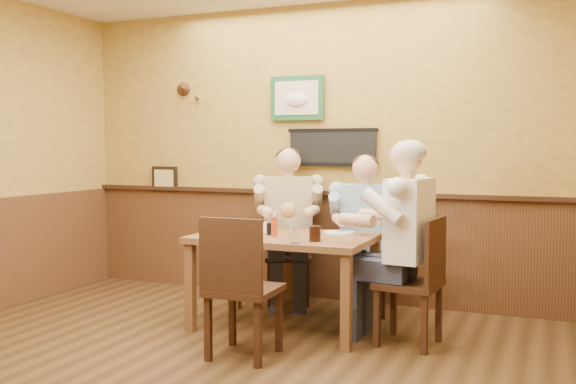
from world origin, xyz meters
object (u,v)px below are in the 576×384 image
(water_glass_mid, at_px, (295,235))
(chair_near_side, at_px, (244,286))
(diner_blue_polo, at_px, (365,243))
(chair_back_left, at_px, (288,254))
(chair_right_end, at_px, (409,281))
(water_glass_left, at_px, (241,230))
(salt_shaker, at_px, (266,228))
(pepper_shaker, at_px, (269,229))
(diner_tan_shirt, at_px, (288,234))
(cola_tumbler, at_px, (315,234))
(chair_back_right, at_px, (365,264))
(diner_white_elder, at_px, (409,254))
(hot_sauce_bottle, at_px, (274,225))
(dining_table, at_px, (285,246))

(water_glass_mid, bearing_deg, chair_near_side, -117.34)
(diner_blue_polo, xyz_separation_m, water_glass_mid, (-0.24, -1.03, 0.18))
(chair_back_left, xyz_separation_m, chair_right_end, (1.31, -0.84, 0.02))
(water_glass_left, relative_size, salt_shaker, 1.36)
(salt_shaker, height_order, pepper_shaker, pepper_shaker)
(chair_back_left, xyz_separation_m, diner_tan_shirt, (0.00, 0.00, 0.19))
(pepper_shaker, bearing_deg, cola_tumbler, -21.94)
(chair_back_right, bearing_deg, cola_tumbler, -111.89)
(salt_shaker, relative_size, pepper_shaker, 0.90)
(chair_back_right, distance_m, chair_right_end, 0.91)
(chair_back_left, relative_size, cola_tumbler, 7.93)
(chair_back_right, distance_m, diner_white_elder, 0.94)
(cola_tumbler, bearing_deg, chair_back_left, 122.17)
(chair_back_right, relative_size, water_glass_mid, 7.74)
(chair_near_side, distance_m, diner_blue_polo, 1.51)
(diner_white_elder, bearing_deg, salt_shaker, -89.11)
(diner_white_elder, distance_m, hot_sauce_bottle, 1.07)
(chair_back_left, xyz_separation_m, diner_blue_polo, (0.77, -0.11, 0.17))
(chair_right_end, bearing_deg, dining_table, -86.89)
(chair_right_end, bearing_deg, chair_back_right, -136.93)
(chair_back_left, height_order, water_glass_mid, chair_back_left)
(diner_white_elder, xyz_separation_m, water_glass_mid, (-0.78, -0.30, 0.13))
(diner_blue_polo, height_order, salt_shaker, diner_blue_polo)
(chair_right_end, relative_size, chair_near_side, 0.96)
(water_glass_mid, xyz_separation_m, cola_tumbler, (0.11, 0.13, 0.00))
(pepper_shaker, bearing_deg, chair_near_side, -79.05)
(diner_tan_shirt, xyz_separation_m, diner_white_elder, (1.31, -0.84, 0.03))
(diner_blue_polo, bearing_deg, diner_tan_shirt, 158.27)
(chair_right_end, bearing_deg, chair_near_side, -47.99)
(diner_white_elder, bearing_deg, water_glass_left, -73.53)
(dining_table, distance_m, hot_sauce_bottle, 0.22)
(chair_back_right, relative_size, water_glass_left, 7.42)
(water_glass_mid, distance_m, hot_sauce_bottle, 0.37)
(chair_back_left, distance_m, water_glass_left, 1.12)
(chair_near_side, bearing_deg, salt_shaker, -76.48)
(dining_table, relative_size, pepper_shaker, 14.58)
(chair_near_side, relative_size, diner_tan_shirt, 0.76)
(chair_back_right, bearing_deg, pepper_shaker, -143.27)
(diner_blue_polo, relative_size, diner_white_elder, 0.92)
(hot_sauce_bottle, bearing_deg, diner_white_elder, 2.64)
(diner_blue_polo, bearing_deg, pepper_shaker, -143.27)
(water_glass_left, distance_m, water_glass_mid, 0.48)
(water_glass_left, height_order, cola_tumbler, water_glass_left)
(chair_back_right, relative_size, diner_white_elder, 0.65)
(dining_table, distance_m, water_glass_left, 0.40)
(chair_right_end, xyz_separation_m, water_glass_mid, (-0.78, -0.30, 0.33))
(water_glass_mid, bearing_deg, diner_blue_polo, 76.84)
(water_glass_left, bearing_deg, chair_back_right, 52.94)
(diner_white_elder, bearing_deg, diner_blue_polo, -136.93)
(chair_right_end, distance_m, water_glass_mid, 0.90)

